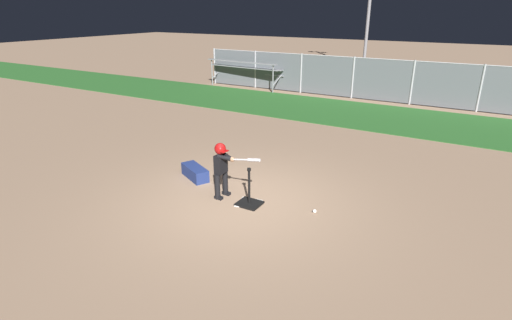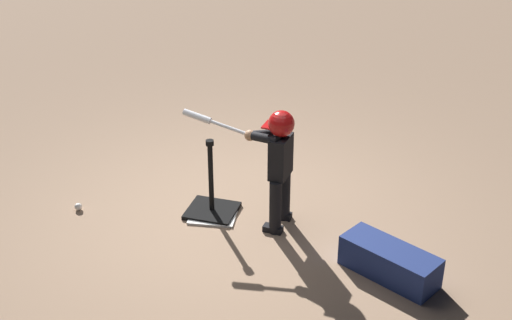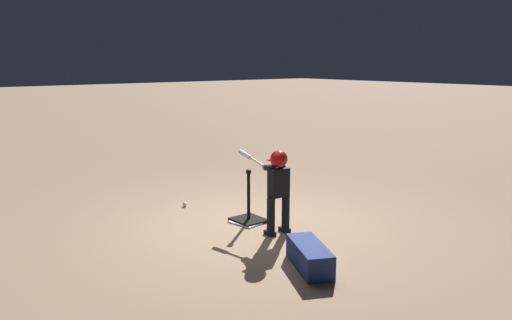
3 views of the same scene
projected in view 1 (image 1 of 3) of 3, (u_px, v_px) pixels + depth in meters
ground_plane at (242, 202)px, 8.07m from camera, size 90.00×90.00×0.00m
grass_outfield_strip at (361, 114)px, 14.71m from camera, size 56.00×4.00×0.02m
backstop_fence at (382, 79)px, 16.52m from camera, size 17.09×0.08×1.78m
home_plate at (249, 203)px, 8.01m from camera, size 0.50×0.50×0.02m
batting_tee at (249, 200)px, 7.95m from camera, size 0.47×0.42×0.78m
batter_child at (222, 164)px, 8.04m from camera, size 1.07×0.37×1.17m
baseball at (315, 211)px, 7.64m from camera, size 0.07×0.07×0.07m
bleachers_center at (252, 73)px, 19.96m from camera, size 4.10×2.46×1.33m
bleachers_left_center at (445, 90)px, 16.83m from camera, size 3.55×2.24×0.90m
equipment_bag at (195, 172)px, 9.18m from camera, size 0.89×0.66×0.28m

